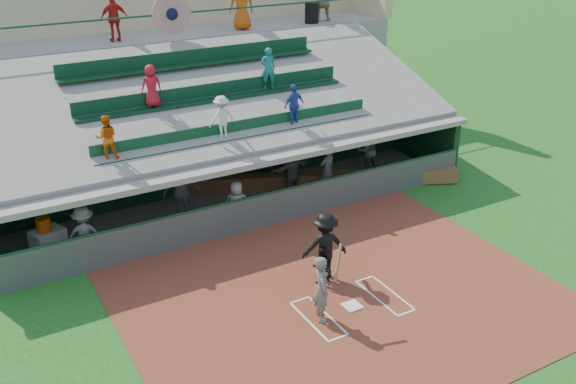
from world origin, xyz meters
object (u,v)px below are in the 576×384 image
water_cooler (43,225)px  trash_bin (312,13)px  batter_at_plate (322,288)px  white_table (49,242)px  home_plate (352,306)px  catcher (321,265)px

water_cooler → trash_bin: bearing=26.2°
batter_at_plate → white_table: 8.37m
white_table → water_cooler: (-0.06, -0.02, 0.59)m
white_table → water_cooler: size_ratio=2.15×
home_plate → catcher: (-0.10, 1.35, 0.51)m
catcher → white_table: 7.96m
home_plate → trash_bin: 15.11m
home_plate → water_cooler: bearing=133.8°
home_plate → white_table: bearing=133.5°
catcher → white_table: (-6.07, 5.15, -0.12)m
home_plate → batter_at_plate: size_ratio=0.22×
home_plate → batter_at_plate: bearing=-177.6°
trash_bin → water_cooler: bearing=-153.8°
white_table → trash_bin: 14.80m
batter_at_plate → trash_bin: bearing=59.8°
batter_at_plate → water_cooler: bearing=128.9°
white_table → water_cooler: bearing=176.7°
batter_at_plate → catcher: (0.87, 1.39, -0.36)m
home_plate → white_table: white_table is taller
home_plate → water_cooler: (-6.22, 6.48, 0.98)m
batter_at_plate → trash_bin: trash_bin is taller
home_plate → batter_at_plate: 1.30m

